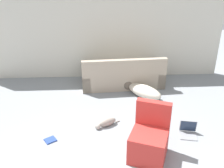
# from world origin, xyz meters

# --- Properties ---
(wall_back) EXTENTS (6.70, 0.06, 2.53)m
(wall_back) POSITION_xyz_m (0.00, 4.28, 1.27)
(wall_back) COLOR beige
(wall_back) RESTS_ON ground_plane
(couch) EXTENTS (2.14, 1.04, 0.82)m
(couch) POSITION_xyz_m (0.58, 3.62, 0.26)
(couch) COLOR tan
(couch) RESTS_ON ground_plane
(dog) EXTENTS (1.06, 1.16, 0.31)m
(dog) POSITION_xyz_m (0.97, 3.02, 0.14)
(dog) COLOR beige
(dog) RESTS_ON ground_plane
(cat) EXTENTS (0.51, 0.33, 0.16)m
(cat) POSITION_xyz_m (0.10, 1.73, 0.07)
(cat) COLOR gray
(cat) RESTS_ON ground_plane
(laptop_open) EXTENTS (0.35, 0.35, 0.26)m
(laptop_open) POSITION_xyz_m (1.60, 1.39, 0.08)
(laptop_open) COLOR gray
(laptop_open) RESTS_ON ground_plane
(book_blue) EXTENTS (0.25, 0.24, 0.02)m
(book_blue) POSITION_xyz_m (-0.91, 1.33, 0.01)
(book_blue) COLOR #28428E
(book_blue) RESTS_ON ground_plane
(book_black) EXTENTS (0.23, 0.23, 0.02)m
(book_black) POSITION_xyz_m (1.30, 1.93, 0.01)
(book_black) COLOR black
(book_black) RESTS_ON ground_plane
(side_chair) EXTENTS (0.75, 0.78, 0.89)m
(side_chair) POSITION_xyz_m (0.76, 0.85, 0.30)
(side_chair) COLOR #B72D28
(side_chair) RESTS_ON ground_plane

